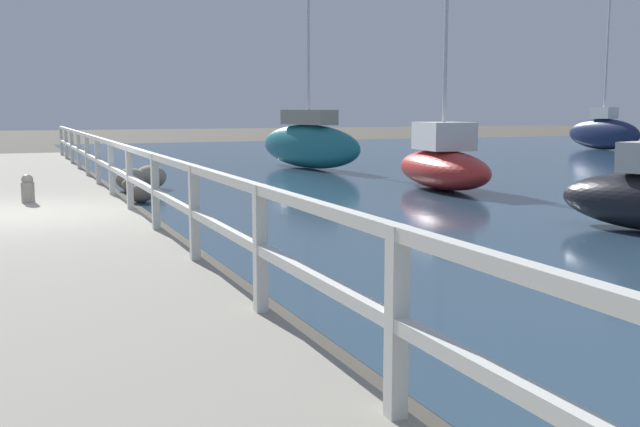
{
  "coord_description": "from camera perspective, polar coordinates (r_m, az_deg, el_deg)",
  "views": [
    {
      "loc": [
        -0.24,
        -12.66,
        1.87
      ],
      "look_at": [
        3.96,
        -2.66,
        0.36
      ],
      "focal_mm": 42.0,
      "sensor_mm": 36.0,
      "label": 1
    }
  ],
  "objects": [
    {
      "name": "boulder_far_strip",
      "position": [
        18.01,
        -14.21,
        2.55
      ],
      "size": [
        0.7,
        0.63,
        0.52
      ],
      "color": "gray",
      "rests_on": "ground"
    },
    {
      "name": "boulder_near_dock",
      "position": [
        18.25,
        -12.79,
        2.73
      ],
      "size": [
        0.75,
        0.68,
        0.56
      ],
      "color": "gray",
      "rests_on": "ground"
    },
    {
      "name": "sailboat_navy",
      "position": [
        37.67,
        20.77,
        5.81
      ],
      "size": [
        0.96,
        4.42,
        7.22
      ],
      "rotation": [
        0.0,
        0.0,
        0.01
      ],
      "color": "#192347",
      "rests_on": "water_surface"
    },
    {
      "name": "dock_walkway",
      "position": [
        12.78,
        -21.46,
        -0.55
      ],
      "size": [
        3.46,
        36.0,
        0.22
      ],
      "color": "gray",
      "rests_on": "ground"
    },
    {
      "name": "railing",
      "position": [
        12.83,
        -14.34,
        3.47
      ],
      "size": [
        0.1,
        32.5,
        1.05
      ],
      "color": "silver",
      "rests_on": "dock_walkway"
    },
    {
      "name": "boulder_water_edge",
      "position": [
        17.55,
        -14.15,
        2.12
      ],
      "size": [
        0.45,
        0.41,
        0.34
      ],
      "color": "gray",
      "rests_on": "ground"
    },
    {
      "name": "sailboat_teal",
      "position": [
        24.05,
        -0.87,
        5.39
      ],
      "size": [
        1.98,
        5.51,
        7.36
      ],
      "rotation": [
        0.0,
        0.0,
        0.19
      ],
      "color": "#1E707A",
      "rests_on": "water_surface"
    },
    {
      "name": "ground_plane",
      "position": [
        12.8,
        -21.43,
        -1.04
      ],
      "size": [
        120.0,
        120.0,
        0.0
      ],
      "primitive_type": "plane",
      "color": "#4C473D"
    },
    {
      "name": "mooring_bollard",
      "position": [
        14.34,
        -21.38,
        1.79
      ],
      "size": [
        0.23,
        0.23,
        0.51
      ],
      "color": "gray",
      "rests_on": "dock_walkway"
    },
    {
      "name": "boulder_downstream",
      "position": [
        15.61,
        -13.48,
        1.52
      ],
      "size": [
        0.51,
        0.46,
        0.38
      ],
      "color": "slate",
      "rests_on": "ground"
    },
    {
      "name": "sailboat_red",
      "position": [
        17.92,
        9.36,
        3.77
      ],
      "size": [
        2.01,
        4.16,
        5.81
      ],
      "rotation": [
        0.0,
        0.0,
        -0.14
      ],
      "color": "red",
      "rests_on": "water_surface"
    }
  ]
}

